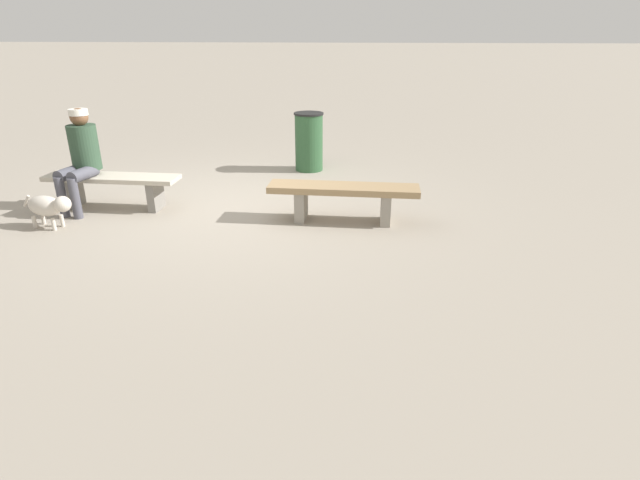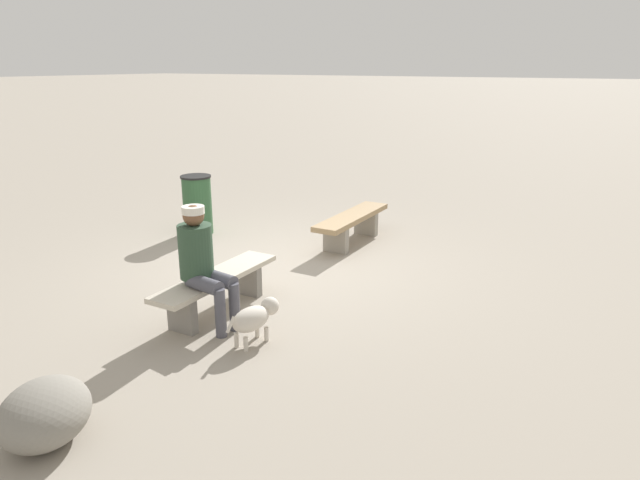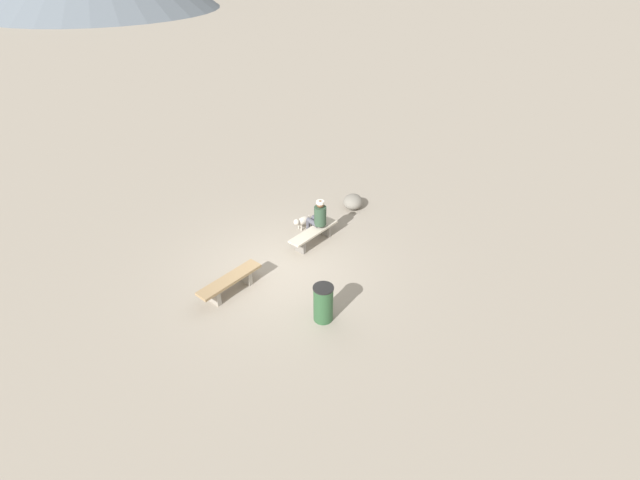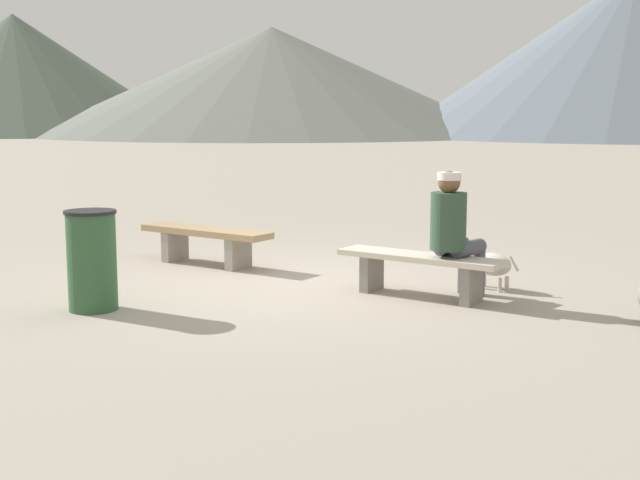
{
  "view_description": "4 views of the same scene",
  "coord_description": "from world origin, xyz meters",
  "px_view_note": "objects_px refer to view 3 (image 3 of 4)",
  "views": [
    {
      "loc": [
        -1.9,
        6.02,
        2.11
      ],
      "look_at": [
        -1.4,
        1.96,
        0.42
      ],
      "focal_mm": 28.21,
      "sensor_mm": 36.0,
      "label": 1
    },
    {
      "loc": [
        5.92,
        4.03,
        2.6
      ],
      "look_at": [
        1.13,
        1.28,
        0.89
      ],
      "focal_mm": 32.21,
      "sensor_mm": 36.0,
      "label": 2
    },
    {
      "loc": [
        -6.88,
        -7.15,
        7.5
      ],
      "look_at": [
        1.3,
        -0.2,
        0.38
      ],
      "focal_mm": 26.35,
      "sensor_mm": 36.0,
      "label": 3
    },
    {
      "loc": [
        5.46,
        -7.18,
        1.83
      ],
      "look_at": [
        -0.08,
        0.71,
        0.37
      ],
      "focal_mm": 48.29,
      "sensor_mm": 36.0,
      "label": 4
    }
  ],
  "objects_px": {
    "boulder": "(353,202)",
    "bench_left": "(230,282)",
    "bench_right": "(313,234)",
    "dog": "(302,221)",
    "seated_person": "(318,216)",
    "trash_bin": "(323,303)"
  },
  "relations": [
    {
      "from": "bench_right",
      "to": "dog",
      "type": "bearing_deg",
      "value": 63.5
    },
    {
      "from": "seated_person",
      "to": "dog",
      "type": "distance_m",
      "value": 0.83
    },
    {
      "from": "dog",
      "to": "boulder",
      "type": "distance_m",
      "value": 2.02
    },
    {
      "from": "bench_right",
      "to": "boulder",
      "type": "distance_m",
      "value": 2.39
    },
    {
      "from": "bench_right",
      "to": "seated_person",
      "type": "relative_size",
      "value": 1.35
    },
    {
      "from": "dog",
      "to": "boulder",
      "type": "height_order",
      "value": "boulder"
    },
    {
      "from": "bench_left",
      "to": "bench_right",
      "type": "bearing_deg",
      "value": -2.83
    },
    {
      "from": "bench_left",
      "to": "bench_right",
      "type": "relative_size",
      "value": 1.04
    },
    {
      "from": "bench_right",
      "to": "boulder",
      "type": "relative_size",
      "value": 2.33
    },
    {
      "from": "bench_left",
      "to": "seated_person",
      "type": "height_order",
      "value": "seated_person"
    },
    {
      "from": "bench_right",
      "to": "seated_person",
      "type": "height_order",
      "value": "seated_person"
    },
    {
      "from": "boulder",
      "to": "bench_left",
      "type": "bearing_deg",
      "value": -177.27
    },
    {
      "from": "dog",
      "to": "boulder",
      "type": "relative_size",
      "value": 0.9
    },
    {
      "from": "dog",
      "to": "trash_bin",
      "type": "bearing_deg",
      "value": 58.95
    },
    {
      "from": "seated_person",
      "to": "dog",
      "type": "xyz_separation_m",
      "value": [
        0.07,
        0.69,
        -0.46
      ]
    },
    {
      "from": "seated_person",
      "to": "boulder",
      "type": "bearing_deg",
      "value": 16.15
    },
    {
      "from": "boulder",
      "to": "seated_person",
      "type": "bearing_deg",
      "value": -171.74
    },
    {
      "from": "trash_bin",
      "to": "boulder",
      "type": "height_order",
      "value": "trash_bin"
    },
    {
      "from": "dog",
      "to": "seated_person",
      "type": "bearing_deg",
      "value": 93.85
    },
    {
      "from": "seated_person",
      "to": "bench_right",
      "type": "bearing_deg",
      "value": -156.83
    },
    {
      "from": "seated_person",
      "to": "trash_bin",
      "type": "distance_m",
      "value": 3.42
    },
    {
      "from": "seated_person",
      "to": "trash_bin",
      "type": "height_order",
      "value": "seated_person"
    }
  ]
}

